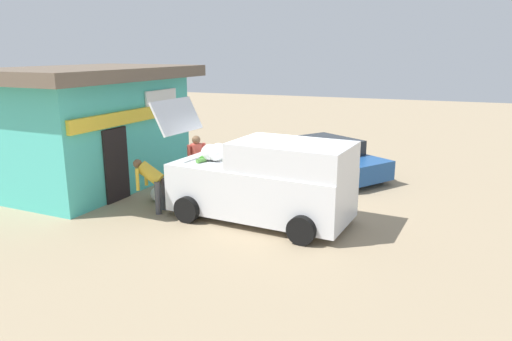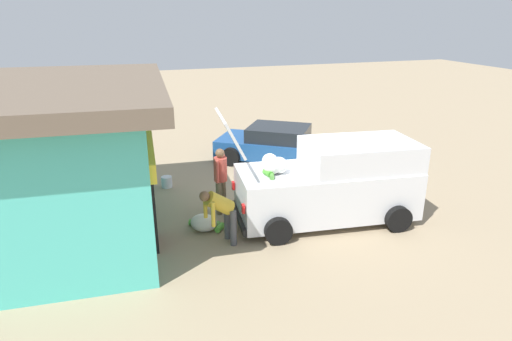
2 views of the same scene
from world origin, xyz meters
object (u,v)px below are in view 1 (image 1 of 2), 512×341
delivery_van (266,181)px  storefront_bar (94,125)px  vendor_standing (197,161)px  paint_bucket (197,169)px  parked_sedan (325,158)px  unloaded_banana_pile (161,195)px  customer_bending (152,179)px

delivery_van → storefront_bar: bearing=79.1°
vendor_standing → paint_bucket: bearing=27.9°
delivery_van → parked_sedan: size_ratio=1.10×
delivery_van → paint_bucket: bearing=46.9°
parked_sedan → vendor_standing: vendor_standing is taller
storefront_bar → unloaded_banana_pile: (-0.75, -2.69, -1.66)m
parked_sedan → unloaded_banana_pile: 5.62m
storefront_bar → parked_sedan: (3.57, -6.25, -1.26)m
delivery_van → unloaded_banana_pile: size_ratio=5.38×
vendor_standing → unloaded_banana_pile: vendor_standing is taller
storefront_bar → parked_sedan: size_ratio=1.46×
vendor_standing → parked_sedan: bearing=-40.4°
parked_sedan → customer_bending: bearing=146.8°
delivery_van → vendor_standing: size_ratio=2.87×
vendor_standing → customer_bending: bearing=166.0°
paint_bucket → customer_bending: bearing=-169.3°
storefront_bar → unloaded_banana_pile: size_ratio=7.16×
unloaded_banana_pile → paint_bucket: (3.05, 0.48, -0.02)m
storefront_bar → unloaded_banana_pile: 3.25m
delivery_van → customer_bending: bearing=97.5°
delivery_van → unloaded_banana_pile: bearing=83.2°
vendor_standing → unloaded_banana_pile: (-0.90, 0.65, -0.81)m
vendor_standing → paint_bucket: vendor_standing is taller
paint_bucket → parked_sedan: bearing=-72.4°
paint_bucket → vendor_standing: bearing=-152.1°
delivery_van → paint_bucket: 5.07m
parked_sedan → unloaded_banana_pile: (-4.33, 3.57, -0.39)m
storefront_bar → parked_sedan: 7.31m
vendor_standing → unloaded_banana_pile: bearing=144.0°
customer_bending → paint_bucket: (3.81, 0.72, -0.68)m
storefront_bar → unloaded_banana_pile: bearing=-105.7°
customer_bending → paint_bucket: customer_bending is taller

